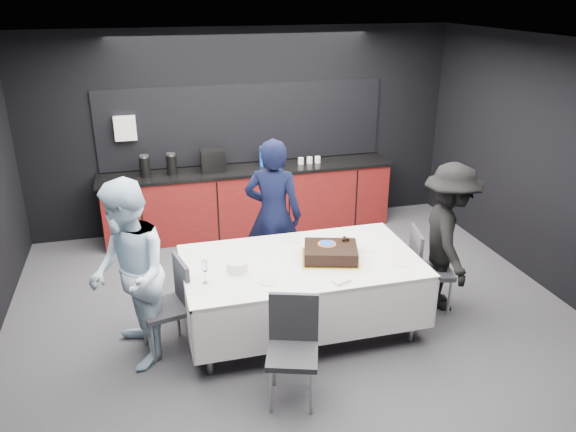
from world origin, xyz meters
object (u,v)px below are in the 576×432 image
object	(u,v)px
party_table	(301,272)
chair_right	(425,264)
plate_stack	(237,266)
chair_left	(172,299)
cake_assembly	(331,252)
person_center	(273,215)
chair_near	(293,341)
person_left	(129,275)
person_right	(448,238)
champagne_flute	(204,267)

from	to	relation	value
party_table	chair_right	distance (m)	1.39
plate_stack	chair_left	xyz separation A→B (m)	(-0.63, 0.06, -0.30)
cake_assembly	person_center	bearing A→B (deg)	108.96
chair_near	person_left	size ratio (longest dim) A/B	0.52
chair_left	person_right	world-z (taller)	person_right
cake_assembly	chair_left	xyz separation A→B (m)	(-1.56, 0.04, -0.31)
party_table	chair_right	xyz separation A→B (m)	(1.38, 0.03, -0.11)
champagne_flute	party_table	bearing A→B (deg)	12.75
plate_stack	person_left	bearing A→B (deg)	-177.93
chair_right	person_right	bearing A→B (deg)	2.68
plate_stack	chair_right	world-z (taller)	chair_right
chair_near	party_table	bearing A→B (deg)	70.10
chair_left	chair_right	bearing A→B (deg)	0.73
plate_stack	chair_near	world-z (taller)	chair_near
chair_right	chair_near	bearing A→B (deg)	-150.34
party_table	person_center	bearing A→B (deg)	93.25
person_left	person_center	bearing A→B (deg)	114.10
person_left	party_table	bearing A→B (deg)	84.25
person_right	party_table	bearing A→B (deg)	107.19
plate_stack	person_right	world-z (taller)	person_right
person_center	person_right	world-z (taller)	person_center
party_table	person_right	xyz separation A→B (m)	(1.64, 0.04, 0.17)
cake_assembly	person_center	xyz separation A→B (m)	(-0.34, 0.99, 0.04)
cake_assembly	person_center	size ratio (longest dim) A/B	0.37
plate_stack	person_right	distance (m)	2.29
person_center	person_left	xyz separation A→B (m)	(-1.58, -1.04, -0.00)
person_center	party_table	bearing A→B (deg)	116.69
cake_assembly	person_left	xyz separation A→B (m)	(-1.92, -0.05, 0.04)
person_right	chair_left	bearing A→B (deg)	106.77
party_table	person_center	xyz separation A→B (m)	(-0.05, 0.94, 0.25)
party_table	cake_assembly	xyz separation A→B (m)	(0.29, -0.05, 0.21)
party_table	plate_stack	bearing A→B (deg)	-174.29
chair_right	party_table	bearing A→B (deg)	-178.93
party_table	person_center	size ratio (longest dim) A/B	1.31
person_center	person_left	distance (m)	1.90
person_center	person_right	bearing A→B (deg)	175.29
plate_stack	person_left	size ratio (longest dim) A/B	0.11
party_table	chair_right	size ratio (longest dim) A/B	2.51
plate_stack	champagne_flute	world-z (taller)	champagne_flute
chair_left	person_right	size ratio (longest dim) A/B	0.57
plate_stack	person_center	world-z (taller)	person_center
chair_near	person_right	bearing A→B (deg)	26.69
chair_near	cake_assembly	bearing A→B (deg)	55.01
champagne_flute	chair_left	xyz separation A→B (m)	(-0.31, 0.21, -0.40)
person_left	person_right	distance (m)	3.28
party_table	person_right	size ratio (longest dim) A/B	1.43
person_center	chair_near	bearing A→B (deg)	104.65
champagne_flute	chair_right	size ratio (longest dim) A/B	0.24
chair_left	person_center	distance (m)	1.59
chair_near	person_right	size ratio (longest dim) A/B	0.57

